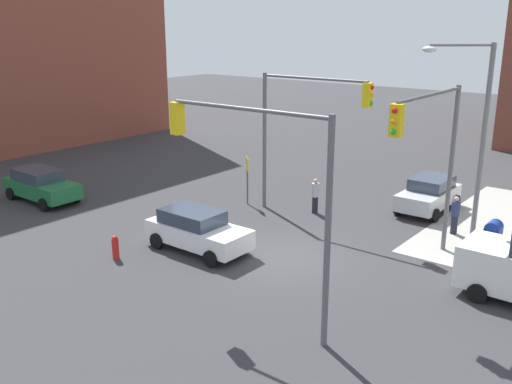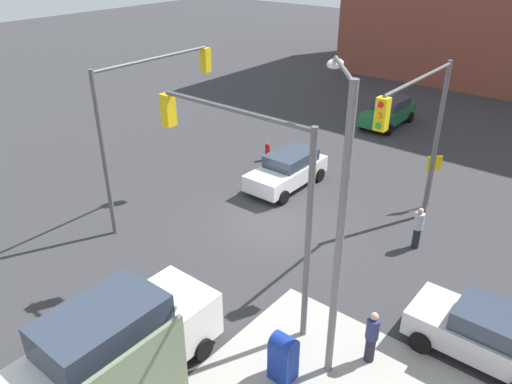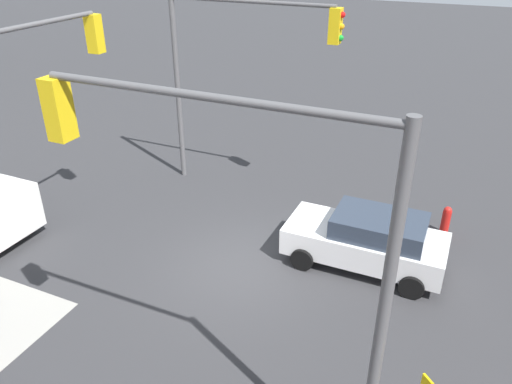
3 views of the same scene
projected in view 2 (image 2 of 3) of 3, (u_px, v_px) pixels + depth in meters
The scene contains 14 objects.
ground_plane at pixel (274, 224), 20.44m from camera, with size 120.00×120.00×0.00m, color #333335.
traffic_signal_nw_corner at pixel (419, 125), 17.41m from camera, with size 5.66×0.36×6.50m.
traffic_signal_se_corner at pixel (148, 106), 19.27m from camera, with size 5.89×0.36×6.50m.
traffic_signal_ne_corner at pixel (247, 174), 13.88m from camera, with size 0.36×5.56×6.50m.
street_lamp_corner at pixel (339, 213), 11.78m from camera, with size 2.23×1.81×8.00m.
warning_sign_two_way at pixel (433, 172), 21.02m from camera, with size 0.48×0.48×2.40m.
mailbox_blue at pixel (283, 356), 13.02m from camera, with size 0.56×0.64×1.43m.
fire_hydrant at pixel (268, 151), 26.02m from camera, with size 0.26×0.26×0.94m.
hatchback_silver at pixel (486, 333), 13.66m from camera, with size 2.02×3.97×1.62m.
coupe_white at pixel (288, 169), 23.14m from camera, with size 4.30×2.02×1.62m.
hatchback_green at pixel (388, 112), 30.67m from camera, with size 4.38×2.02×1.62m.
van_white_delivery at pixel (118, 345), 12.66m from camera, with size 5.40×2.32×2.62m.
pedestrian_crossing at pixel (372, 336), 13.52m from camera, with size 0.36×0.36×1.67m.
pedestrian_waiting at pixel (418, 227), 18.52m from camera, with size 0.36×0.36×1.69m.
Camera 2 is at (14.11, 10.47, 10.57)m, focal length 35.00 mm.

